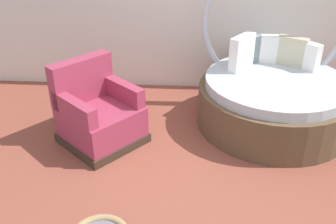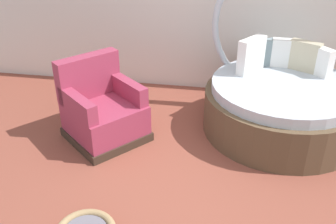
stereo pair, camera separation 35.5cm
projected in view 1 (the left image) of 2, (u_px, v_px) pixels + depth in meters
The scene contains 3 objects.
ground_plane at pixel (194, 179), 3.90m from camera, with size 8.00×8.00×0.02m, color brown.
round_daybed at pixel (273, 92), 4.70m from camera, with size 1.84×1.84×2.06m.
red_armchair at pixel (98, 115), 4.36m from camera, with size 1.13×1.13×0.94m.
Camera 1 is at (-0.06, -3.08, 2.49)m, focal length 41.00 mm.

